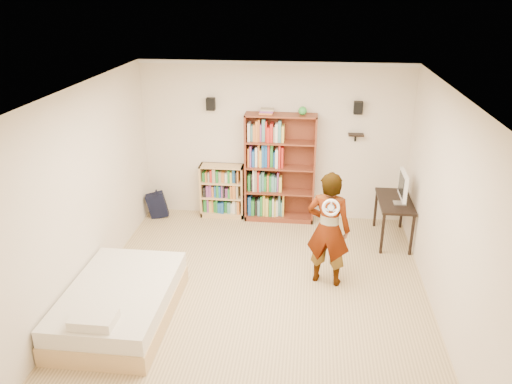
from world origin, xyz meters
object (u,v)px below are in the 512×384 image
Objects in this scene: computer_desk at (393,220)px; daybed at (120,299)px; low_bookshelf at (222,191)px; tall_bookshelf at (280,169)px; person at (328,229)px.

daybed is at bearing -145.39° from computer_desk.
daybed is (-0.73, -3.08, -0.20)m from low_bookshelf.
tall_bookshelf reaches higher than low_bookshelf.
low_bookshelf is at bearing 76.71° from daybed.
low_bookshelf is 0.50× the size of daybed.
daybed is 2.80m from person.
low_bookshelf is at bearing -33.97° from person.
computer_desk is 0.63× the size of person.
person is (0.78, -1.93, -0.13)m from tall_bookshelf.
low_bookshelf is 3.17m from daybed.
daybed is at bearing -103.29° from low_bookshelf.
low_bookshelf is 2.93m from computer_desk.
daybed is at bearing 37.64° from person.
person is (1.79, -1.96, 0.33)m from low_bookshelf.
tall_bookshelf is 2.09m from person.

